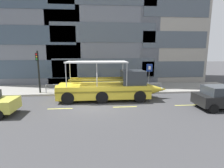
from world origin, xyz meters
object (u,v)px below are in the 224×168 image
at_px(traffic_light_pole, 38,68).
at_px(parking_sign, 149,73).
at_px(background_car_east, 223,97).
at_px(duck_tour_boat, 110,87).
at_px(pedestrian_near_bow, 139,79).

relative_size(traffic_light_pole, parking_sign, 1.48).
height_order(traffic_light_pole, background_car_east, traffic_light_pole).
relative_size(traffic_light_pole, background_car_east, 1.03).
bearing_deg(duck_tour_boat, traffic_light_pole, 160.63).
relative_size(parking_sign, pedestrian_near_bow, 1.54).
bearing_deg(duck_tour_boat, pedestrian_near_bow, 47.33).
height_order(duck_tour_boat, background_car_east, duck_tour_boat).
xyz_separation_m(traffic_light_pole, pedestrian_near_bow, (10.08, 1.33, -1.37)).
distance_m(duck_tour_boat, pedestrian_near_bow, 5.01).
height_order(parking_sign, pedestrian_near_bow, parking_sign).
bearing_deg(duck_tour_boat, background_car_east, -22.22).
distance_m(traffic_light_pole, parking_sign, 10.85).
distance_m(parking_sign, pedestrian_near_bow, 1.62).
bearing_deg(background_car_east, pedestrian_near_bow, 123.09).
height_order(traffic_light_pole, parking_sign, traffic_light_pole).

